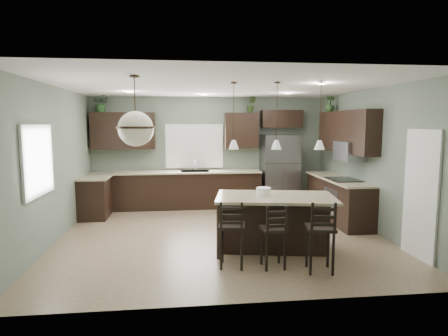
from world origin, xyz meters
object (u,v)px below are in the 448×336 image
bar_stool_left (232,233)px  bar_stool_right (320,236)px  plant_back_left (101,103)px  kitchen_island (275,223)px  bar_stool_center (273,236)px  serving_dish (263,192)px  refrigerator (279,171)px

bar_stool_left → bar_stool_right: size_ratio=0.97×
bar_stool_right → plant_back_left: size_ratio=2.39×
kitchen_island → bar_stool_center: size_ratio=2.03×
serving_dish → plant_back_left: plant_back_left is taller
bar_stool_left → bar_stool_center: 0.61m
refrigerator → bar_stool_center: refrigerator is taller
serving_dish → bar_stool_center: bearing=-91.9°
bar_stool_center → refrigerator: bearing=71.1°
kitchen_island → plant_back_left: plant_back_left is taller
refrigerator → bar_stool_right: size_ratio=1.76×
kitchen_island → bar_stool_center: bar_stool_center is taller
refrigerator → bar_stool_center: bearing=-106.1°
refrigerator → kitchen_island: (-0.95, -3.30, -0.46)m
serving_dish → refrigerator: bearing=70.6°
serving_dish → bar_stool_center: size_ratio=0.25×
refrigerator → kitchen_island: 3.46m
kitchen_island → bar_stool_right: size_ratio=1.85×
refrigerator → plant_back_left: 4.73m
bar_stool_left → plant_back_left: (-2.64, 4.14, 2.11)m
serving_dish → bar_stool_left: bearing=-131.8°
kitchen_island → serving_dish: (-0.20, 0.04, 0.53)m
refrigerator → bar_stool_right: refrigerator is taller
bar_stool_center → bar_stool_right: size_ratio=0.91×
refrigerator → bar_stool_center: size_ratio=1.93×
serving_dish → bar_stool_left: size_ratio=0.24×
kitchen_island → bar_stool_left: (-0.83, -0.67, 0.05)m
kitchen_island → serving_dish: bearing=180.0°
kitchen_island → refrigerator: bearing=84.1°
refrigerator → serving_dish: 3.46m
bar_stool_center → serving_dish: bearing=85.3°
refrigerator → plant_back_left: plant_back_left is taller
bar_stool_center → bar_stool_left: bearing=167.4°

